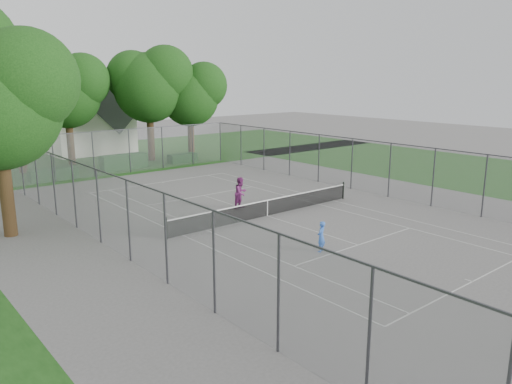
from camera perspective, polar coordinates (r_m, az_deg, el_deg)
ground at (r=27.87m, az=1.31°, el=-2.76°), size 120.00×120.00×0.00m
grass_far at (r=50.05m, az=-18.64°, el=3.64°), size 60.00×20.00×0.00m
grass_right at (r=45.12m, az=22.94°, el=2.33°), size 16.00×40.00×0.00m
court_markings at (r=27.87m, az=1.31°, el=-2.75°), size 11.03×23.83×0.01m
tennis_net at (r=27.74m, az=1.32°, el=-1.75°), size 12.87×0.10×1.10m
perimeter_fence at (r=27.44m, az=1.33°, el=0.88°), size 18.08×34.08×3.52m
tree_far_left at (r=43.89m, az=-25.83°, el=11.77°), size 7.67×7.00×11.03m
tree_far_midleft at (r=46.48m, az=-20.76°, el=10.99°), size 6.68×6.10×9.60m
tree_far_midright at (r=46.94m, az=-12.07°, el=12.21°), size 7.22×6.59×10.38m
tree_far_right at (r=47.87m, az=-7.46°, el=11.23°), size 6.24×5.69×8.97m
hedge_left at (r=40.42m, az=-22.14°, el=1.88°), size 3.48×1.04×0.87m
hedge_mid at (r=43.46m, az=-14.86°, el=3.37°), size 3.91×1.12×1.23m
hedge_right at (r=45.83m, az=-8.40°, el=3.88°), size 2.64×0.97×0.79m
house at (r=53.62m, az=-18.66°, el=8.42°), size 7.76×6.02×9.66m
girl_player at (r=22.32m, az=7.46°, el=-5.07°), size 0.59×0.50×1.39m
woman_player at (r=29.28m, az=-1.75°, el=-0.10°), size 1.06×0.92×1.87m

